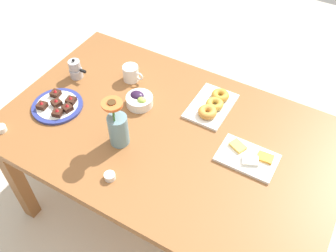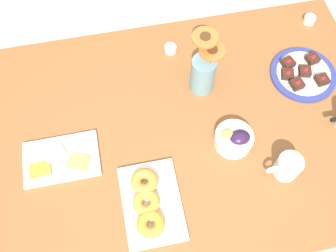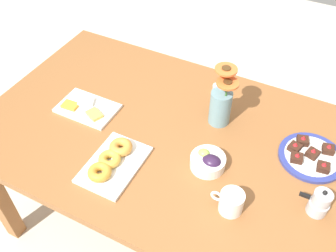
{
  "view_description": "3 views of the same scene",
  "coord_description": "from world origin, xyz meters",
  "px_view_note": "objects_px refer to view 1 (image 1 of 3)",
  "views": [
    {
      "loc": [
        0.58,
        -1.01,
        2.07
      ],
      "look_at": [
        0.0,
        0.0,
        0.78
      ],
      "focal_mm": 40.0,
      "sensor_mm": 36.0,
      "label": 1
    },
    {
      "loc": [
        0.12,
        0.58,
        1.95
      ],
      "look_at": [
        0.0,
        0.0,
        0.78
      ],
      "focal_mm": 40.0,
      "sensor_mm": 36.0,
      "label": 2
    },
    {
      "loc": [
        -0.49,
        0.96,
        1.88
      ],
      "look_at": [
        0.0,
        0.0,
        0.78
      ],
      "focal_mm": 40.0,
      "sensor_mm": 36.0,
      "label": 3
    }
  ],
  "objects_px": {
    "dining_table": "(168,143)",
    "grape_bowl": "(139,100)",
    "coffee_mug": "(131,73)",
    "jam_cup_honey": "(1,128)",
    "flower_vase": "(118,127)",
    "croissant_platter": "(213,105)",
    "moka_pot": "(76,69)",
    "cheese_platter": "(248,157)",
    "jam_cup_berry": "(110,176)",
    "dessert_plate": "(58,105)"
  },
  "relations": [
    {
      "from": "grape_bowl",
      "to": "cheese_platter",
      "type": "bearing_deg",
      "value": -4.87
    },
    {
      "from": "coffee_mug",
      "to": "grape_bowl",
      "type": "relative_size",
      "value": 0.88
    },
    {
      "from": "jam_cup_honey",
      "to": "grape_bowl",
      "type": "bearing_deg",
      "value": 45.49
    },
    {
      "from": "flower_vase",
      "to": "moka_pot",
      "type": "height_order",
      "value": "flower_vase"
    },
    {
      "from": "flower_vase",
      "to": "dessert_plate",
      "type": "bearing_deg",
      "value": 175.78
    },
    {
      "from": "grape_bowl",
      "to": "moka_pot",
      "type": "relative_size",
      "value": 1.14
    },
    {
      "from": "jam_cup_berry",
      "to": "dessert_plate",
      "type": "bearing_deg",
      "value": 155.48
    },
    {
      "from": "jam_cup_berry",
      "to": "cheese_platter",
      "type": "bearing_deg",
      "value": 39.84
    },
    {
      "from": "coffee_mug",
      "to": "grape_bowl",
      "type": "distance_m",
      "value": 0.2
    },
    {
      "from": "coffee_mug",
      "to": "jam_cup_berry",
      "type": "bearing_deg",
      "value": -64.45
    },
    {
      "from": "dining_table",
      "to": "flower_vase",
      "type": "xyz_separation_m",
      "value": [
        -0.16,
        -0.16,
        0.18
      ]
    },
    {
      "from": "croissant_platter",
      "to": "moka_pot",
      "type": "height_order",
      "value": "moka_pot"
    },
    {
      "from": "jam_cup_honey",
      "to": "flower_vase",
      "type": "bearing_deg",
      "value": 23.23
    },
    {
      "from": "cheese_platter",
      "to": "jam_cup_honey",
      "type": "bearing_deg",
      "value": -158.37
    },
    {
      "from": "grape_bowl",
      "to": "jam_cup_honey",
      "type": "bearing_deg",
      "value": -134.51
    },
    {
      "from": "cheese_platter",
      "to": "jam_cup_honey",
      "type": "height_order",
      "value": "cheese_platter"
    },
    {
      "from": "coffee_mug",
      "to": "jam_cup_honey",
      "type": "height_order",
      "value": "coffee_mug"
    },
    {
      "from": "coffee_mug",
      "to": "moka_pot",
      "type": "xyz_separation_m",
      "value": [
        -0.27,
        -0.13,
        0.01
      ]
    },
    {
      "from": "croissant_platter",
      "to": "dessert_plate",
      "type": "distance_m",
      "value": 0.78
    },
    {
      "from": "dining_table",
      "to": "grape_bowl",
      "type": "relative_size",
      "value": 11.79
    },
    {
      "from": "jam_cup_berry",
      "to": "flower_vase",
      "type": "bearing_deg",
      "value": 113.25
    },
    {
      "from": "grape_bowl",
      "to": "croissant_platter",
      "type": "xyz_separation_m",
      "value": [
        0.33,
        0.16,
        -0.01
      ]
    },
    {
      "from": "grape_bowl",
      "to": "moka_pot",
      "type": "bearing_deg",
      "value": 178.46
    },
    {
      "from": "grape_bowl",
      "to": "jam_cup_berry",
      "type": "xyz_separation_m",
      "value": [
        0.14,
        -0.44,
        -0.01
      ]
    },
    {
      "from": "coffee_mug",
      "to": "jam_cup_honey",
      "type": "relative_size",
      "value": 2.49
    },
    {
      "from": "dining_table",
      "to": "croissant_platter",
      "type": "bearing_deg",
      "value": 65.74
    },
    {
      "from": "cheese_platter",
      "to": "jam_cup_berry",
      "type": "bearing_deg",
      "value": -140.16
    },
    {
      "from": "coffee_mug",
      "to": "cheese_platter",
      "type": "height_order",
      "value": "coffee_mug"
    },
    {
      "from": "jam_cup_honey",
      "to": "jam_cup_berry",
      "type": "xyz_separation_m",
      "value": [
        0.6,
        0.03,
        0.0
      ]
    },
    {
      "from": "croissant_platter",
      "to": "moka_pot",
      "type": "xyz_separation_m",
      "value": [
        -0.74,
        -0.15,
        0.03
      ]
    },
    {
      "from": "flower_vase",
      "to": "moka_pot",
      "type": "xyz_separation_m",
      "value": [
        -0.47,
        0.26,
        -0.05
      ]
    },
    {
      "from": "dining_table",
      "to": "coffee_mug",
      "type": "height_order",
      "value": "coffee_mug"
    },
    {
      "from": "coffee_mug",
      "to": "cheese_platter",
      "type": "bearing_deg",
      "value": -14.38
    },
    {
      "from": "croissant_platter",
      "to": "jam_cup_honey",
      "type": "height_order",
      "value": "croissant_platter"
    },
    {
      "from": "dining_table",
      "to": "grape_bowl",
      "type": "bearing_deg",
      "value": 157.62
    },
    {
      "from": "dining_table",
      "to": "jam_cup_honey",
      "type": "relative_size",
      "value": 33.33
    },
    {
      "from": "dining_table",
      "to": "jam_cup_berry",
      "type": "bearing_deg",
      "value": -103.1
    },
    {
      "from": "dining_table",
      "to": "croissant_platter",
      "type": "height_order",
      "value": "croissant_platter"
    },
    {
      "from": "jam_cup_honey",
      "to": "jam_cup_berry",
      "type": "relative_size",
      "value": 1.0
    },
    {
      "from": "coffee_mug",
      "to": "grape_bowl",
      "type": "height_order",
      "value": "coffee_mug"
    },
    {
      "from": "coffee_mug",
      "to": "moka_pot",
      "type": "relative_size",
      "value": 1.0
    },
    {
      "from": "jam_cup_honey",
      "to": "cheese_platter",
      "type": "bearing_deg",
      "value": 21.63
    },
    {
      "from": "jam_cup_berry",
      "to": "moka_pot",
      "type": "distance_m",
      "value": 0.71
    },
    {
      "from": "croissant_platter",
      "to": "dessert_plate",
      "type": "height_order",
      "value": "dessert_plate"
    },
    {
      "from": "coffee_mug",
      "to": "grape_bowl",
      "type": "xyz_separation_m",
      "value": [
        0.14,
        -0.14,
        -0.01
      ]
    },
    {
      "from": "coffee_mug",
      "to": "jam_cup_berry",
      "type": "xyz_separation_m",
      "value": [
        0.28,
        -0.58,
        -0.03
      ]
    },
    {
      "from": "dessert_plate",
      "to": "flower_vase",
      "type": "bearing_deg",
      "value": -4.22
    },
    {
      "from": "jam_cup_honey",
      "to": "croissant_platter",
      "type": "bearing_deg",
      "value": 38.56
    },
    {
      "from": "grape_bowl",
      "to": "jam_cup_berry",
      "type": "distance_m",
      "value": 0.46
    },
    {
      "from": "dining_table",
      "to": "moka_pot",
      "type": "relative_size",
      "value": 13.45
    }
  ]
}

